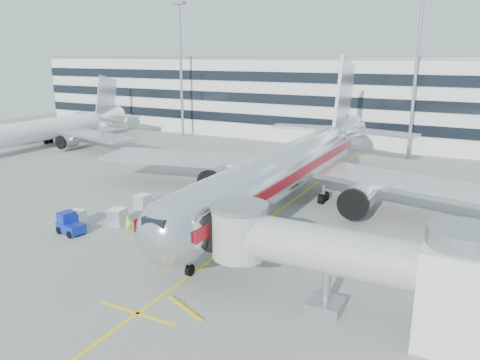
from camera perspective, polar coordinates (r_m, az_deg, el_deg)
The scene contains 15 objects.
ground at distance 42.21m, azimuth -0.04°, elevation -7.24°, with size 180.00×180.00×0.00m, color gray.
lead_in_line at distance 50.72m, azimuth 5.25°, elevation -3.40°, with size 0.25×70.00×0.01m, color yellow.
stop_bar at distance 31.80m, azimuth -12.36°, elevation -15.59°, with size 6.00×0.25×0.01m, color yellow.
main_jet at distance 51.09m, azimuth 6.11°, elevation 1.65°, with size 50.95×48.70×16.06m.
jet_bridge at distance 29.81m, azimuth 13.80°, elevation -9.48°, with size 17.80×4.50×7.00m.
terminal at distance 94.61m, azimuth 16.82°, elevation 9.47°, with size 150.00×24.25×15.60m.
light_mast_west at distance 93.22m, azimuth -7.25°, elevation 14.27°, with size 2.40×1.20×25.45m.
light_mast_centre at distance 77.21m, azimuth 20.76°, elevation 13.29°, with size 2.40×1.20×25.45m.
second_jet at distance 90.53m, azimuth -22.31°, elevation 5.81°, with size 38.21×36.52×12.04m.
belt_loader at distance 44.67m, azimuth -3.98°, elevation -5.11°, with size 4.79×1.99×2.26m.
baggage_tug at distance 46.07m, azimuth -20.05°, elevation -5.10°, with size 2.88×2.09×1.99m.
cargo_container_left at distance 51.35m, azimuth -11.79°, elevation -2.56°, with size 1.49×1.49×1.49m.
cargo_container_right at distance 47.04m, azimuth -14.72°, elevation -4.33°, with size 1.64×1.64×1.59m.
cargo_container_front at distance 47.91m, azimuth -19.27°, elevation -4.40°, with size 1.66×1.66×1.49m.
ramp_worker at distance 44.50m, azimuth -13.43°, elevation -5.35°, with size 0.59×0.39×1.63m, color #C6FF1A.
Camera 1 is at (18.23, -34.52, 16.06)m, focal length 35.00 mm.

